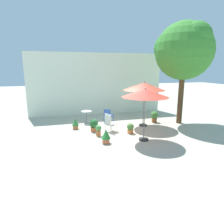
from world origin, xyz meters
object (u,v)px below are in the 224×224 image
object	(u,v)px
cafe_table_0	(86,115)
potted_plant_2	(130,128)
potted_plant_5	(154,116)
patio_chair_0	(110,122)
shade_tree	(185,51)
patio_umbrella_0	(145,94)
potted_plant_1	(98,130)
patio_chair_1	(108,115)
patio_umbrella_1	(144,87)
potted_plant_0	(106,136)
potted_plant_4	(75,123)
potted_plant_3	(94,125)

from	to	relation	value
cafe_table_0	potted_plant_2	bearing A→B (deg)	-53.74
potted_plant_5	patio_chair_0	bearing A→B (deg)	-160.90
shade_tree	patio_umbrella_0	world-z (taller)	shade_tree
patio_umbrella_0	potted_plant_1	bearing A→B (deg)	149.02
shade_tree	potted_plant_5	bearing A→B (deg)	161.99
shade_tree	patio_chair_1	distance (m)	5.63
patio_umbrella_1	potted_plant_0	size ratio (longest dim) A/B	3.96
patio_umbrella_1	potted_plant_4	world-z (taller)	patio_umbrella_1
potted_plant_2	patio_chair_0	bearing A→B (deg)	150.85
patio_umbrella_0	potted_plant_2	size ratio (longest dim) A/B	4.59
potted_plant_4	patio_chair_1	bearing A→B (deg)	16.95
shade_tree	patio_chair_0	size ratio (longest dim) A/B	6.05
patio_chair_1	potted_plant_3	world-z (taller)	patio_chair_1
shade_tree	cafe_table_0	size ratio (longest dim) A/B	7.89
patio_umbrella_0	patio_chair_1	xyz separation A→B (m)	(-0.87, 3.13, -1.62)
shade_tree	patio_chair_0	bearing A→B (deg)	-172.36
potted_plant_5	potted_plant_0	bearing A→B (deg)	-144.50
patio_umbrella_0	potted_plant_3	xyz separation A→B (m)	(-1.95, 1.87, -1.78)
patio_umbrella_1	patio_chair_1	world-z (taller)	patio_umbrella_1
potted_plant_1	potted_plant_2	world-z (taller)	potted_plant_1
potted_plant_0	patio_umbrella_1	bearing A→B (deg)	37.96
potted_plant_2	potted_plant_5	distance (m)	2.66
potted_plant_2	potted_plant_4	distance (m)	2.97
potted_plant_2	potted_plant_4	xyz separation A→B (m)	(-2.60, 1.45, 0.05)
shade_tree	potted_plant_0	xyz separation A→B (m)	(-5.06, -2.14, -3.80)
patio_umbrella_1	cafe_table_0	xyz separation A→B (m)	(-3.00, 1.44, -1.72)
potted_plant_1	potted_plant_3	bearing A→B (deg)	96.54
potted_plant_3	patio_chair_1	bearing A→B (deg)	49.44
patio_chair_0	potted_plant_4	xyz separation A→B (m)	(-1.66, 0.93, -0.21)
potted_plant_1	potted_plant_3	size ratio (longest dim) A/B	0.84
patio_umbrella_0	patio_umbrella_1	bearing A→B (deg)	66.86
patio_chair_1	potted_plant_3	distance (m)	1.67
potted_plant_2	patio_umbrella_0	bearing A→B (deg)	-77.48
potted_plant_2	potted_plant_4	bearing A→B (deg)	150.81
potted_plant_0	potted_plant_4	bearing A→B (deg)	113.92
cafe_table_0	potted_plant_0	bearing A→B (deg)	-84.52
potted_plant_0	potted_plant_3	bearing A→B (deg)	96.61
cafe_table_0	patio_chair_1	world-z (taller)	patio_chair_1
patio_umbrella_1	potted_plant_1	size ratio (longest dim) A/B	4.61
potted_plant_3	shade_tree	bearing A→B (deg)	3.68
patio_umbrella_0	patio_chair_0	distance (m)	2.55
patio_chair_1	patio_umbrella_1	bearing A→B (deg)	-28.62
potted_plant_3	potted_plant_4	distance (m)	1.10
patio_umbrella_1	potted_plant_1	distance (m)	3.54
patio_umbrella_1	potted_plant_5	world-z (taller)	patio_umbrella_1
shade_tree	patio_umbrella_0	xyz separation A→B (m)	(-3.32, -2.21, -2.02)
patio_umbrella_0	potted_plant_5	world-z (taller)	patio_umbrella_0
shade_tree	potted_plant_2	distance (m)	5.38
potted_plant_1	potted_plant_5	distance (m)	4.07
potted_plant_1	shade_tree	bearing A→B (deg)	11.84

